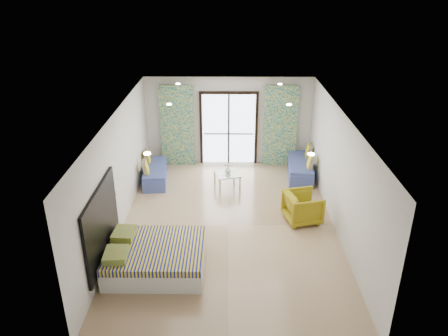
{
  "coord_description": "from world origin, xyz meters",
  "views": [
    {
      "loc": [
        -0.02,
        -8.87,
        5.53
      ],
      "look_at": [
        -0.11,
        0.75,
        1.15
      ],
      "focal_mm": 35.0,
      "sensor_mm": 36.0,
      "label": 1
    }
  ],
  "objects_px": {
    "bed": "(155,257)",
    "daybed_right": "(301,168)",
    "daybed_left": "(155,173)",
    "coffee_table": "(227,175)",
    "armchair": "(303,206)"
  },
  "relations": [
    {
      "from": "daybed_left",
      "to": "daybed_right",
      "type": "distance_m",
      "value": 4.24
    },
    {
      "from": "bed",
      "to": "coffee_table",
      "type": "xyz_separation_m",
      "value": [
        1.44,
        3.65,
        0.11
      ]
    },
    {
      "from": "daybed_left",
      "to": "daybed_right",
      "type": "height_order",
      "value": "daybed_right"
    },
    {
      "from": "bed",
      "to": "armchair",
      "type": "height_order",
      "value": "armchair"
    },
    {
      "from": "daybed_right",
      "to": "coffee_table",
      "type": "relative_size",
      "value": 2.22
    },
    {
      "from": "daybed_right",
      "to": "armchair",
      "type": "bearing_deg",
      "value": -92.07
    },
    {
      "from": "daybed_right",
      "to": "armchair",
      "type": "height_order",
      "value": "daybed_right"
    },
    {
      "from": "daybed_left",
      "to": "coffee_table",
      "type": "distance_m",
      "value": 2.12
    },
    {
      "from": "coffee_table",
      "to": "daybed_left",
      "type": "bearing_deg",
      "value": 169.31
    },
    {
      "from": "coffee_table",
      "to": "armchair",
      "type": "xyz_separation_m",
      "value": [
        1.81,
        -1.76,
        0.02
      ]
    },
    {
      "from": "coffee_table",
      "to": "armchair",
      "type": "bearing_deg",
      "value": -44.15
    },
    {
      "from": "bed",
      "to": "daybed_right",
      "type": "xyz_separation_m",
      "value": [
        3.59,
        4.4,
        -0.01
      ]
    },
    {
      "from": "daybed_left",
      "to": "armchair",
      "type": "height_order",
      "value": "armchair"
    },
    {
      "from": "daybed_left",
      "to": "armchair",
      "type": "relative_size",
      "value": 2.04
    },
    {
      "from": "daybed_left",
      "to": "coffee_table",
      "type": "relative_size",
      "value": 2.06
    }
  ]
}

